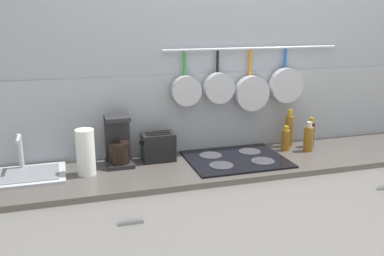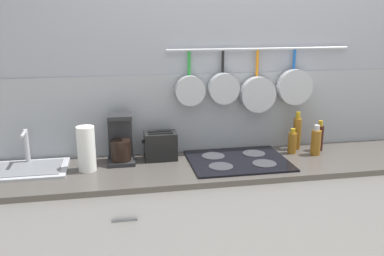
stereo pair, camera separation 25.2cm
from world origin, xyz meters
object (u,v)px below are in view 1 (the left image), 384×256
at_px(coffee_maker, 118,144).
at_px(toaster, 158,147).
at_px(paper_towel_roll, 86,152).
at_px(bottle_hot_sauce, 311,134).
at_px(bottle_vinegar, 286,139).
at_px(bottle_olive_oil, 289,130).
at_px(bottle_sesame_oil, 308,138).

bearing_deg(coffee_maker, toaster, -0.03).
distance_m(paper_towel_roll, bottle_hot_sauce, 1.52).
bearing_deg(bottle_hot_sauce, bottle_vinegar, -172.57).
height_order(coffee_maker, bottle_vinegar, coffee_maker).
distance_m(toaster, bottle_olive_oil, 0.93).
bearing_deg(toaster, bottle_hot_sauce, -1.01).
bearing_deg(bottle_olive_oil, bottle_vinegar, -129.62).
distance_m(coffee_maker, bottle_sesame_oil, 1.25).
height_order(bottle_vinegar, bottle_olive_oil, bottle_olive_oil).
xyz_separation_m(toaster, bottle_olive_oil, (0.93, 0.04, 0.03)).
bearing_deg(bottle_sesame_oil, toaster, 174.11).
height_order(coffee_maker, bottle_olive_oil, coffee_maker).
bearing_deg(bottle_sesame_oil, paper_towel_roll, -179.29).
relative_size(bottle_sesame_oil, bottle_hot_sauce, 0.97).
bearing_deg(coffee_maker, bottle_olive_oil, 1.71).
height_order(coffee_maker, bottle_sesame_oil, coffee_maker).
bearing_deg(bottle_vinegar, bottle_hot_sauce, 7.43).
distance_m(paper_towel_roll, bottle_olive_oil, 1.39).
bearing_deg(bottle_hot_sauce, bottle_olive_oil, 158.75).
bearing_deg(toaster, bottle_vinegar, -3.03).
bearing_deg(toaster, bottle_olive_oil, 2.17).
height_order(paper_towel_roll, toaster, paper_towel_roll).
height_order(toaster, bottle_olive_oil, bottle_olive_oil).
relative_size(paper_towel_roll, coffee_maker, 0.88).
distance_m(toaster, bottle_sesame_oil, 1.01).
bearing_deg(paper_towel_roll, bottle_hot_sauce, 3.87).
relative_size(toaster, bottle_vinegar, 1.30).
distance_m(coffee_maker, bottle_olive_oil, 1.18).
bearing_deg(bottle_sesame_oil, bottle_vinegar, 157.30).
height_order(bottle_vinegar, bottle_hot_sauce, bottle_hot_sauce).
relative_size(paper_towel_roll, toaster, 1.22).
relative_size(coffee_maker, bottle_olive_oil, 1.17).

